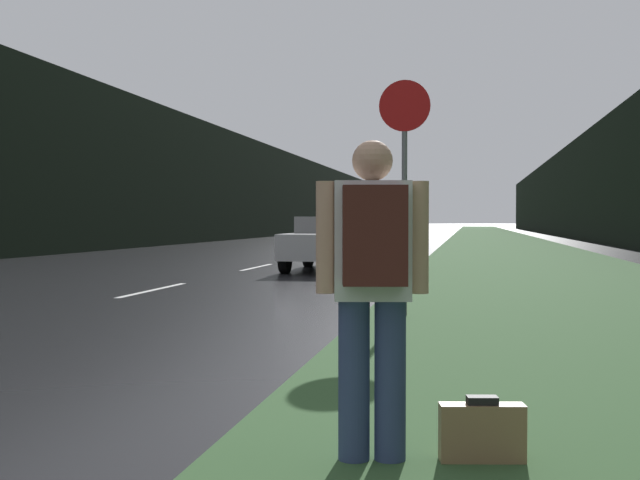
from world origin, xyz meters
name	(u,v)px	position (x,y,z in m)	size (l,w,h in m)	color
grass_verge	(503,245)	(7.13, 40.00, 0.01)	(6.00, 240.00, 0.02)	#33562D
lane_stripe_c	(154,290)	(0.00, 12.35, 0.00)	(0.12, 3.00, 0.01)	silver
lane_stripe_d	(257,267)	(0.00, 19.35, 0.00)	(0.12, 3.00, 0.01)	silver
lane_stripe_e	(310,256)	(0.00, 26.35, 0.00)	(0.12, 3.00, 0.01)	silver
treeline_far_side	(230,187)	(-10.13, 50.00, 3.41)	(2.00, 140.00, 6.81)	black
treeline_near_side	(598,187)	(13.13, 50.00, 3.24)	(2.00, 140.00, 6.47)	black
stop_sign	(404,174)	(4.68, 9.19, 1.82)	(0.65, 0.07, 3.01)	slate
hitchhiker_with_backpack	(373,279)	(5.02, 2.99, 0.94)	(0.56, 0.45, 1.64)	navy
suitcase	(482,433)	(5.56, 3.10, 0.16)	(0.44, 0.19, 0.35)	olive
car_passing_near	(330,242)	(2.07, 18.61, 0.70)	(1.82, 4.41, 1.32)	#BCBCBC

